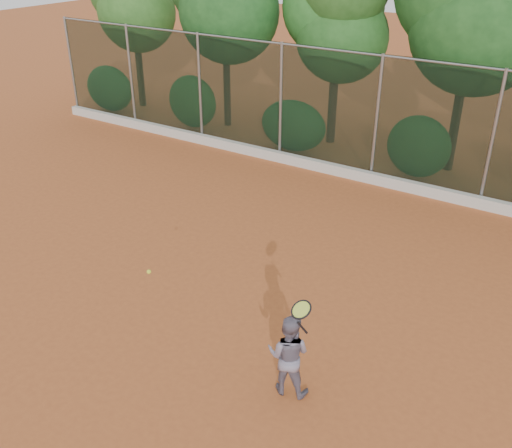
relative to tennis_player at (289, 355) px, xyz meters
The scene contains 7 objects.
ground 2.64m from the tennis_player, 146.73° to the left, with size 80.00×80.00×0.00m, color #AD5628.
concrete_curb 8.50m from the tennis_player, 104.52° to the left, with size 24.00×0.20×0.30m, color beige.
tennis_player is the anchor object (origin of this frame).
chainlink_fence 8.74m from the tennis_player, 104.22° to the left, with size 24.09×0.09×3.50m.
foliage_backdrop 11.34m from the tennis_player, 104.45° to the left, with size 23.70×3.63×7.55m.
tennis_racket 1.08m from the tennis_player, 33.67° to the right, with size 0.40×0.38×0.59m.
tennis_ball_in_flight 2.46m from the tennis_player, 164.60° to the right, with size 0.07×0.07×0.07m.
Camera 1 is at (5.32, -7.26, 6.45)m, focal length 40.00 mm.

